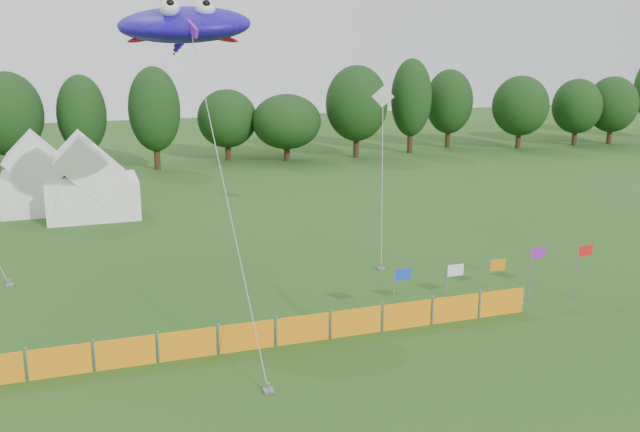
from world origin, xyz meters
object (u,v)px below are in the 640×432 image
object	(u,v)px
tent_left	(38,180)
tent_right	(92,185)
stingray_kite	(183,26)
barrier_fence	(275,333)

from	to	relation	value
tent_left	tent_right	world-z (taller)	tent_left
tent_right	stingray_kite	bearing A→B (deg)	-73.63
tent_left	tent_right	distance (m)	3.93
tent_right	stingray_kite	world-z (taller)	stingray_kite
tent_left	tent_right	bearing A→B (deg)	-38.39
tent_left	barrier_fence	size ratio (longest dim) A/B	0.22
barrier_fence	tent_left	bearing A→B (deg)	109.81
tent_right	stingray_kite	size ratio (longest dim) A/B	0.29
tent_right	barrier_fence	xyz separation A→B (m)	(5.43, -21.19, -1.38)
tent_left	barrier_fence	xyz separation A→B (m)	(8.51, -23.63, -1.42)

